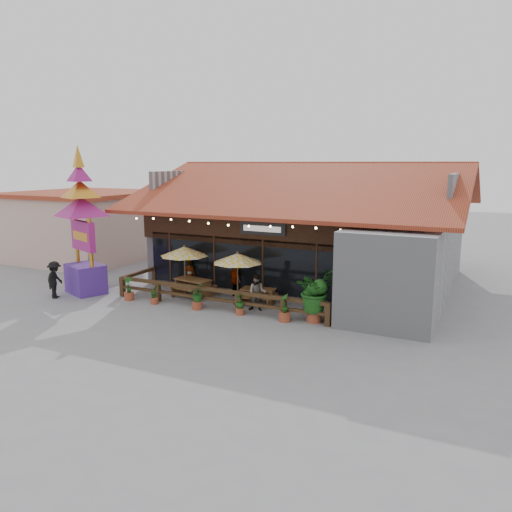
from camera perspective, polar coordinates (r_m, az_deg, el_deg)
The scene contains 19 objects.
ground at distance 20.67m, azimuth -0.16°, elevation -6.35°, with size 100.00×100.00×0.00m, color gray.
restaurant_building at distance 26.07m, azimuth 6.78°, elevation 2.10°, with size 15.50×14.73×6.09m.
patio_railing at distance 21.34m, azimuth -5.93°, elevation -4.15°, with size 10.00×2.60×0.92m.
neighbor_building at distance 33.79m, azimuth -18.88°, elevation 3.43°, with size 8.40×8.40×4.22m.
umbrella_left at distance 22.88m, azimuth -8.19°, elevation 0.50°, with size 2.85×2.85×2.36m.
umbrella_right at distance 21.28m, azimuth -2.13°, elevation -0.28°, with size 2.42×2.42×2.31m.
picnic_table_left at distance 22.99m, azimuth -7.21°, elevation -3.26°, with size 1.91×1.71×0.82m.
picnic_table_right at distance 21.56m, azimuth 0.26°, elevation -4.32°, with size 1.62×1.45×0.70m.
thai_sign_tower at distance 24.24m, azimuth -19.33°, elevation 4.93°, with size 3.54×3.54×7.34m.
tropical_plant at distance 19.15m, azimuth 6.74°, elevation -4.02°, with size 1.84×1.95×2.13m.
diner_a at distance 23.98m, azimuth -7.57°, elevation -2.19°, with size 0.55×0.36×1.50m, color #3B2312.
diner_b at distance 20.59m, azimuth 0.13°, elevation -4.21°, with size 0.74×0.58×1.52m, color #3B2312.
diner_c at distance 22.72m, azimuth -2.36°, elevation -2.78°, with size 0.90×0.38×1.54m, color #3B2312.
pedestrian at distance 24.23m, azimuth -22.01°, elevation -2.53°, with size 1.09×0.63×1.69m, color black.
planter_a at distance 22.93m, azimuth -14.34°, elevation -3.82°, with size 0.43×0.43×1.06m.
planter_b at distance 22.10m, azimuth -11.55°, elevation -4.43°, with size 0.35×0.38×0.83m.
planter_c at distance 20.96m, azimuth -6.77°, elevation -4.51°, with size 0.82×0.84×1.04m.
planter_d at distance 20.13m, azimuth -1.86°, elevation -5.59°, with size 0.46×0.46×0.86m.
planter_e at distance 19.31m, azimuth 3.29°, elevation -6.16°, with size 0.45×0.47×1.10m.
Camera 1 is at (8.71, -17.75, 6.03)m, focal length 35.00 mm.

